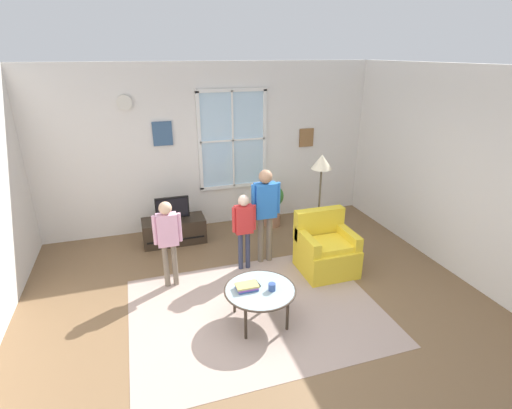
# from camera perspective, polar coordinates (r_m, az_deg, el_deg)

# --- Properties ---
(ground_plane) EXTENTS (6.51, 6.31, 0.02)m
(ground_plane) POSITION_cam_1_polar(r_m,az_deg,el_deg) (5.00, 1.00, -15.77)
(ground_plane) COLOR brown
(back_wall) EXTENTS (5.91, 0.17, 2.88)m
(back_wall) POSITION_cam_1_polar(r_m,az_deg,el_deg) (6.97, -6.58, 8.42)
(back_wall) COLOR silver
(back_wall) RESTS_ON ground_plane
(side_wall_right) EXTENTS (0.12, 5.71, 2.88)m
(side_wall_right) POSITION_cam_1_polar(r_m,az_deg,el_deg) (5.93, 29.96, 3.19)
(side_wall_right) COLOR silver
(side_wall_right) RESTS_ON ground_plane
(area_rug) EXTENTS (3.06, 2.35, 0.01)m
(area_rug) POSITION_cam_1_polar(r_m,az_deg,el_deg) (5.02, -0.00, -15.34)
(area_rug) COLOR tan
(area_rug) RESTS_ON ground_plane
(tv_stand) EXTENTS (1.03, 0.48, 0.42)m
(tv_stand) POSITION_cam_1_polar(r_m,az_deg,el_deg) (6.69, -11.97, -3.77)
(tv_stand) COLOR #2D2319
(tv_stand) RESTS_ON ground_plane
(television) EXTENTS (0.55, 0.08, 0.39)m
(television) POSITION_cam_1_polar(r_m,az_deg,el_deg) (6.52, -12.24, -0.49)
(television) COLOR #4C4C4C
(television) RESTS_ON tv_stand
(armchair) EXTENTS (0.76, 0.74, 0.87)m
(armchair) POSITION_cam_1_polar(r_m,az_deg,el_deg) (5.78, 10.21, -6.60)
(armchair) COLOR yellow
(armchair) RESTS_ON ground_plane
(coffee_table) EXTENTS (0.85, 0.85, 0.45)m
(coffee_table) POSITION_cam_1_polar(r_m,az_deg,el_deg) (4.63, 0.60, -12.63)
(coffee_table) COLOR #99B2B7
(coffee_table) RESTS_ON ground_plane
(book_stack) EXTENTS (0.26, 0.18, 0.06)m
(book_stack) POSITION_cam_1_polar(r_m,az_deg,el_deg) (4.60, -1.35, -12.02)
(book_stack) COLOR #37589C
(book_stack) RESTS_ON coffee_table
(cup) EXTENTS (0.09, 0.09, 0.09)m
(cup) POSITION_cam_1_polar(r_m,az_deg,el_deg) (4.57, 2.36, -12.05)
(cup) COLOR #334C8C
(cup) RESTS_ON coffee_table
(remote_near_books) EXTENTS (0.05, 0.14, 0.02)m
(remote_near_books) POSITION_cam_1_polar(r_m,az_deg,el_deg) (4.69, 0.10, -11.57)
(remote_near_books) COLOR black
(remote_near_books) RESTS_ON coffee_table
(remote_near_cup) EXTENTS (0.07, 0.15, 0.02)m
(remote_near_cup) POSITION_cam_1_polar(r_m,az_deg,el_deg) (4.64, -0.76, -12.03)
(remote_near_cup) COLOR black
(remote_near_cup) RESTS_ON coffee_table
(person_blue_shirt) EXTENTS (0.44, 0.20, 1.47)m
(person_blue_shirt) POSITION_cam_1_polar(r_m,az_deg,el_deg) (5.67, 1.38, -0.18)
(person_blue_shirt) COLOR #726656
(person_blue_shirt) RESTS_ON ground_plane
(person_red_shirt) EXTENTS (0.35, 0.16, 1.16)m
(person_red_shirt) POSITION_cam_1_polar(r_m,az_deg,el_deg) (5.54, -1.80, -2.85)
(person_red_shirt) COLOR #333851
(person_red_shirt) RESTS_ON ground_plane
(person_pink_shirt) EXTENTS (0.37, 0.17, 1.24)m
(person_pink_shirt) POSITION_cam_1_polar(r_m,az_deg,el_deg) (5.24, -12.90, -4.35)
(person_pink_shirt) COLOR #726656
(person_pink_shirt) RESTS_ON ground_plane
(potted_plant_by_window) EXTENTS (0.41, 0.41, 0.79)m
(potted_plant_by_window) POSITION_cam_1_polar(r_m,az_deg,el_deg) (7.07, 2.42, 0.47)
(potted_plant_by_window) COLOR #9E6B4C
(potted_plant_by_window) RESTS_ON ground_plane
(floor_lamp) EXTENTS (0.32, 0.32, 1.58)m
(floor_lamp) POSITION_cam_1_polar(r_m,az_deg,el_deg) (6.01, 9.60, 4.84)
(floor_lamp) COLOR black
(floor_lamp) RESTS_ON ground_plane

